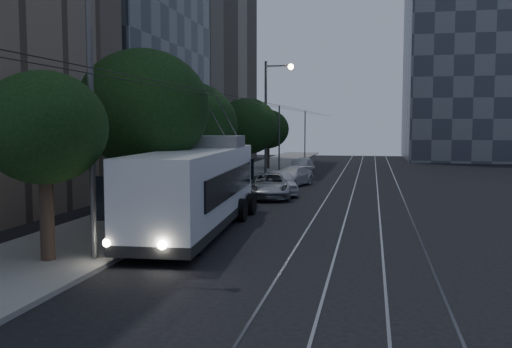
{
  "coord_description": "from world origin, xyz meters",
  "views": [
    {
      "loc": [
        2.86,
        -20.52,
        4.37
      ],
      "look_at": [
        -1.67,
        1.76,
        2.39
      ],
      "focal_mm": 40.0,
      "sensor_mm": 36.0,
      "label": 1
    }
  ],
  "objects_px": {
    "car_white_a": "(280,182)",
    "car_white_c": "(300,167)",
    "car_white_b": "(292,176)",
    "pickup_silver": "(269,185)",
    "car_white_d": "(305,163)",
    "streetlamp_near": "(102,72)",
    "trolleybus": "(198,188)",
    "streetlamp_far": "(271,109)"
  },
  "relations": [
    {
      "from": "car_white_a",
      "to": "car_white_c",
      "type": "relative_size",
      "value": 1.13
    },
    {
      "from": "car_white_c",
      "to": "car_white_b",
      "type": "bearing_deg",
      "value": -82.47
    },
    {
      "from": "pickup_silver",
      "to": "car_white_d",
      "type": "distance_m",
      "value": 21.26
    },
    {
      "from": "car_white_b",
      "to": "car_white_c",
      "type": "distance_m",
      "value": 9.22
    },
    {
      "from": "car_white_d",
      "to": "streetlamp_near",
      "type": "xyz_separation_m",
      "value": [
        -1.86,
        -38.13,
        5.37
      ]
    },
    {
      "from": "trolleybus",
      "to": "streetlamp_near",
      "type": "distance_m",
      "value": 7.31
    },
    {
      "from": "pickup_silver",
      "to": "car_white_a",
      "type": "height_order",
      "value": "car_white_a"
    },
    {
      "from": "pickup_silver",
      "to": "car_white_c",
      "type": "relative_size",
      "value": 1.3
    },
    {
      "from": "car_white_b",
      "to": "streetlamp_near",
      "type": "distance_m",
      "value": 24.35
    },
    {
      "from": "car_white_c",
      "to": "trolleybus",
      "type": "bearing_deg",
      "value": -87.54
    },
    {
      "from": "car_white_c",
      "to": "car_white_d",
      "type": "height_order",
      "value": "car_white_c"
    },
    {
      "from": "car_white_b",
      "to": "car_white_c",
      "type": "xyz_separation_m",
      "value": [
        -0.51,
        9.2,
        -0.0
      ]
    },
    {
      "from": "streetlamp_near",
      "to": "streetlamp_far",
      "type": "bearing_deg",
      "value": 88.94
    },
    {
      "from": "car_white_b",
      "to": "trolleybus",
      "type": "bearing_deg",
      "value": -76.67
    },
    {
      "from": "car_white_a",
      "to": "streetlamp_near",
      "type": "xyz_separation_m",
      "value": [
        -2.6,
        -18.56,
        5.2
      ]
    },
    {
      "from": "streetlamp_far",
      "to": "car_white_b",
      "type": "bearing_deg",
      "value": -57.89
    },
    {
      "from": "trolleybus",
      "to": "streetlamp_near",
      "type": "xyz_separation_m",
      "value": [
        -1.2,
        -5.85,
        4.21
      ]
    },
    {
      "from": "car_white_a",
      "to": "pickup_silver",
      "type": "bearing_deg",
      "value": -118.27
    },
    {
      "from": "trolleybus",
      "to": "car_white_b",
      "type": "relative_size",
      "value": 2.8
    },
    {
      "from": "trolleybus",
      "to": "car_white_b",
      "type": "distance_m",
      "value": 17.86
    },
    {
      "from": "car_white_b",
      "to": "streetlamp_near",
      "type": "height_order",
      "value": "streetlamp_near"
    },
    {
      "from": "car_white_c",
      "to": "streetlamp_far",
      "type": "height_order",
      "value": "streetlamp_far"
    },
    {
      "from": "streetlamp_near",
      "to": "trolleybus",
      "type": "bearing_deg",
      "value": 78.42
    },
    {
      "from": "car_white_a",
      "to": "streetlamp_far",
      "type": "height_order",
      "value": "streetlamp_far"
    },
    {
      "from": "car_white_b",
      "to": "streetlamp_far",
      "type": "xyz_separation_m",
      "value": [
        -2.1,
        3.34,
        4.9
      ]
    },
    {
      "from": "car_white_b",
      "to": "car_white_c",
      "type": "relative_size",
      "value": 1.14
    },
    {
      "from": "trolleybus",
      "to": "car_white_c",
      "type": "distance_m",
      "value": 27.01
    },
    {
      "from": "trolleybus",
      "to": "streetlamp_near",
      "type": "bearing_deg",
      "value": -105.29
    },
    {
      "from": "trolleybus",
      "to": "car_white_a",
      "type": "bearing_deg",
      "value": 80.0
    },
    {
      "from": "car_white_d",
      "to": "streetlamp_near",
      "type": "bearing_deg",
      "value": -105.33
    },
    {
      "from": "trolleybus",
      "to": "car_white_d",
      "type": "height_order",
      "value": "trolleybus"
    },
    {
      "from": "pickup_silver",
      "to": "car_white_d",
      "type": "height_order",
      "value": "pickup_silver"
    },
    {
      "from": "car_white_a",
      "to": "streetlamp_far",
      "type": "relative_size",
      "value": 0.5
    },
    {
      "from": "pickup_silver",
      "to": "streetlamp_far",
      "type": "bearing_deg",
      "value": 90.13
    },
    {
      "from": "trolleybus",
      "to": "pickup_silver",
      "type": "relative_size",
      "value": 2.46
    },
    {
      "from": "car_white_c",
      "to": "pickup_silver",
      "type": "bearing_deg",
      "value": -85.24
    },
    {
      "from": "car_white_a",
      "to": "streetlamp_far",
      "type": "distance_m",
      "value": 9.89
    },
    {
      "from": "car_white_d",
      "to": "streetlamp_far",
      "type": "distance_m",
      "value": 12.3
    },
    {
      "from": "pickup_silver",
      "to": "car_white_b",
      "type": "xyz_separation_m",
      "value": [
        0.4,
        6.74,
        -0.06
      ]
    },
    {
      "from": "car_white_d",
      "to": "car_white_a",
      "type": "bearing_deg",
      "value": -100.37
    },
    {
      "from": "pickup_silver",
      "to": "streetlamp_near",
      "type": "bearing_deg",
      "value": -106.88
    },
    {
      "from": "trolleybus",
      "to": "streetlamp_far",
      "type": "relative_size",
      "value": 1.41
    }
  ]
}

